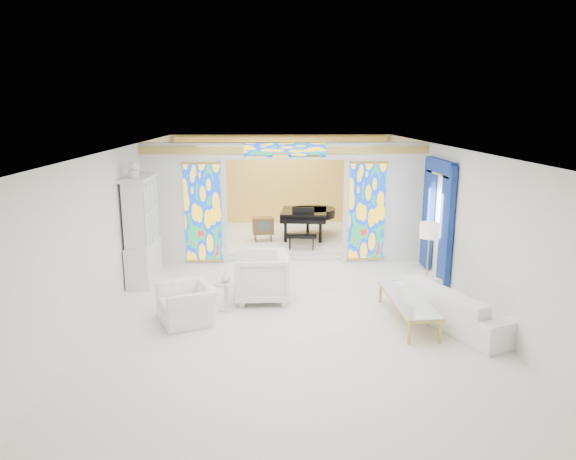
{
  "coord_description": "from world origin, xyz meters",
  "views": [
    {
      "loc": [
        -0.4,
        -10.54,
        3.76
      ],
      "look_at": [
        0.0,
        0.2,
        1.24
      ],
      "focal_mm": 32.0,
      "sensor_mm": 36.0,
      "label": 1
    }
  ],
  "objects_px": {
    "coffee_table": "(408,300)",
    "tv_console": "(263,226)",
    "armchair_right": "(262,277)",
    "grand_piano": "(308,214)",
    "armchair_left": "(187,304)",
    "sofa": "(458,306)",
    "china_cabinet": "(142,230)"
  },
  "relations": [
    {
      "from": "sofa",
      "to": "grand_piano",
      "type": "distance_m",
      "value": 6.38
    },
    {
      "from": "coffee_table",
      "to": "grand_piano",
      "type": "distance_m",
      "value": 5.95
    },
    {
      "from": "armchair_left",
      "to": "tv_console",
      "type": "bearing_deg",
      "value": 142.07
    },
    {
      "from": "china_cabinet",
      "to": "coffee_table",
      "type": "bearing_deg",
      "value": -24.94
    },
    {
      "from": "grand_piano",
      "to": "sofa",
      "type": "bearing_deg",
      "value": -62.88
    },
    {
      "from": "sofa",
      "to": "tv_console",
      "type": "distance_m",
      "value": 6.56
    },
    {
      "from": "coffee_table",
      "to": "tv_console",
      "type": "distance_m",
      "value": 5.97
    },
    {
      "from": "china_cabinet",
      "to": "armchair_left",
      "type": "relative_size",
      "value": 2.61
    },
    {
      "from": "china_cabinet",
      "to": "tv_console",
      "type": "bearing_deg",
      "value": 47.31
    },
    {
      "from": "sofa",
      "to": "coffee_table",
      "type": "bearing_deg",
      "value": 54.86
    },
    {
      "from": "china_cabinet",
      "to": "tv_console",
      "type": "distance_m",
      "value": 3.94
    },
    {
      "from": "coffee_table",
      "to": "armchair_right",
      "type": "bearing_deg",
      "value": 156.17
    },
    {
      "from": "armchair_right",
      "to": "grand_piano",
      "type": "xyz_separation_m",
      "value": [
        1.29,
        4.59,
        0.34
      ]
    },
    {
      "from": "armchair_left",
      "to": "tv_console",
      "type": "height_order",
      "value": "tv_console"
    },
    {
      "from": "armchair_left",
      "to": "armchair_right",
      "type": "distance_m",
      "value": 1.7
    },
    {
      "from": "grand_piano",
      "to": "tv_console",
      "type": "distance_m",
      "value": 1.38
    },
    {
      "from": "china_cabinet",
      "to": "grand_piano",
      "type": "height_order",
      "value": "china_cabinet"
    },
    {
      "from": "armchair_left",
      "to": "tv_console",
      "type": "relative_size",
      "value": 1.57
    },
    {
      "from": "tv_console",
      "to": "grand_piano",
      "type": "bearing_deg",
      "value": 10.59
    },
    {
      "from": "armchair_left",
      "to": "grand_piano",
      "type": "height_order",
      "value": "grand_piano"
    },
    {
      "from": "china_cabinet",
      "to": "armchair_right",
      "type": "bearing_deg",
      "value": -26.04
    },
    {
      "from": "armchair_left",
      "to": "sofa",
      "type": "height_order",
      "value": "sofa"
    },
    {
      "from": "sofa",
      "to": "tv_console",
      "type": "bearing_deg",
      "value": 9.86
    },
    {
      "from": "china_cabinet",
      "to": "grand_piano",
      "type": "distance_m",
      "value": 5.15
    },
    {
      "from": "china_cabinet",
      "to": "armchair_left",
      "type": "xyz_separation_m",
      "value": [
        1.31,
        -2.33,
        -0.83
      ]
    },
    {
      "from": "armchair_right",
      "to": "grand_piano",
      "type": "height_order",
      "value": "grand_piano"
    },
    {
      "from": "china_cabinet",
      "to": "coffee_table",
      "type": "relative_size",
      "value": 1.33
    },
    {
      "from": "armchair_right",
      "to": "tv_console",
      "type": "xyz_separation_m",
      "value": [
        -0.01,
        4.16,
        0.12
      ]
    },
    {
      "from": "sofa",
      "to": "grand_piano",
      "type": "height_order",
      "value": "grand_piano"
    },
    {
      "from": "coffee_table",
      "to": "tv_console",
      "type": "bearing_deg",
      "value": 116.62
    },
    {
      "from": "armchair_right",
      "to": "coffee_table",
      "type": "height_order",
      "value": "armchair_right"
    },
    {
      "from": "coffee_table",
      "to": "grand_piano",
      "type": "height_order",
      "value": "grand_piano"
    }
  ]
}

